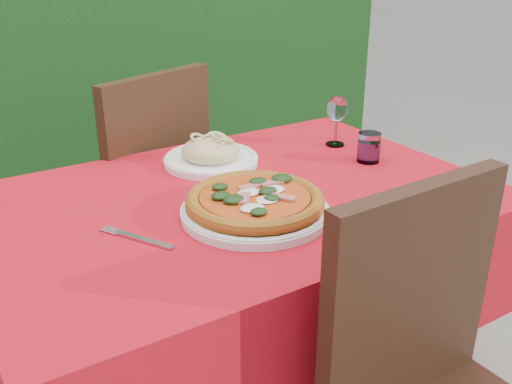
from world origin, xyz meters
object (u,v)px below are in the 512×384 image
pizza_plate (255,204)px  fork (144,240)px  chair_far (141,189)px  water_glass (369,149)px  wine_glass (337,111)px  pasta_plate (211,155)px

pizza_plate → fork: (-0.27, 0.02, -0.03)m
chair_far → fork: bearing=49.6°
water_glass → fork: bearing=-171.5°
wine_glass → pasta_plate: bearing=171.4°
pasta_plate → fork: (-0.34, -0.34, -0.02)m
pizza_plate → water_glass: 0.49m
chair_far → water_glass: bearing=108.4°
pizza_plate → water_glass: (0.47, 0.13, 0.01)m
chair_far → water_glass: size_ratio=11.25×
pizza_plate → wine_glass: size_ratio=2.49×
pizza_plate → fork: bearing=175.6°
wine_glass → fork: 0.80m
chair_far → pizza_plate: 0.76m
wine_glass → pizza_plate: bearing=-148.5°
pizza_plate → fork: pizza_plate is taller
pizza_plate → wine_glass: wine_glass is taller
chair_far → pizza_plate: size_ratio=2.45×
chair_far → pizza_plate: chair_far is taller
pizza_plate → fork: 0.27m
pizza_plate → water_glass: bearing=15.6°
pasta_plate → water_glass: bearing=-29.9°
chair_far → wine_glass: 0.72m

